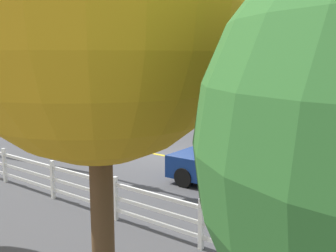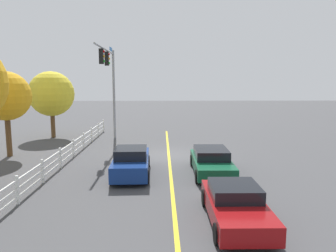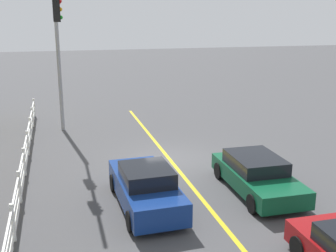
# 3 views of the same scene
# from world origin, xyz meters

# --- Properties ---
(ground_plane) EXTENTS (120.00, 120.00, 0.00)m
(ground_plane) POSITION_xyz_m (0.00, 0.00, 0.00)
(ground_plane) COLOR #444447
(lane_center_stripe) EXTENTS (28.00, 0.16, 0.01)m
(lane_center_stripe) POSITION_xyz_m (-4.00, 0.00, 0.00)
(lane_center_stripe) COLOR gold
(lane_center_stripe) RESTS_ON ground_plane
(signal_assembly) EXTENTS (7.27, 0.38, 7.46)m
(signal_assembly) POSITION_xyz_m (4.25, 4.43, 5.23)
(signal_assembly) COLOR gray
(signal_assembly) RESTS_ON ground_plane
(car_1) EXTENTS (4.52, 1.94, 1.46)m
(car_1) POSITION_xyz_m (-4.40, 2.02, 0.70)
(car_1) COLOR navy
(car_1) RESTS_ON ground_plane
(car_2) EXTENTS (4.53, 2.01, 1.30)m
(car_2) POSITION_xyz_m (-4.19, -2.13, 0.64)
(car_2) COLOR #0C4C2D
(car_2) RESTS_ON ground_plane
(white_rail_fence) EXTENTS (26.10, 0.10, 1.15)m
(white_rail_fence) POSITION_xyz_m (-3.00, 6.09, 0.60)
(white_rail_fence) COLOR white
(white_rail_fence) RESTS_ON ground_plane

